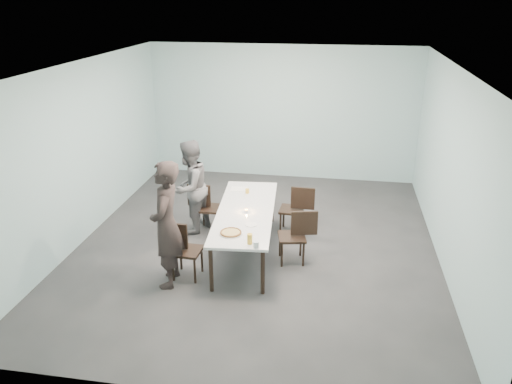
% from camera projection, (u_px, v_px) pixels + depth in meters
% --- Properties ---
extents(ground, '(7.00, 7.00, 0.00)m').
position_uv_depth(ground, '(257.00, 244.00, 8.57)').
color(ground, '#333335').
rests_on(ground, ground).
extents(room_shell, '(6.02, 7.02, 3.01)m').
position_uv_depth(room_shell, '(257.00, 130.00, 7.82)').
color(room_shell, '#A8CFD3').
rests_on(room_shell, ground).
extents(table, '(1.11, 2.66, 0.75)m').
position_uv_depth(table, '(246.00, 214.00, 8.08)').
color(table, white).
rests_on(table, ground).
extents(chair_near_left, '(0.62, 0.44, 0.87)m').
position_uv_depth(chair_near_left, '(182.00, 246.00, 7.45)').
color(chair_near_left, black).
rests_on(chair_near_left, ground).
extents(chair_far_left, '(0.61, 0.42, 0.87)m').
position_uv_depth(chair_far_left, '(205.00, 204.00, 8.92)').
color(chair_far_left, black).
rests_on(chair_far_left, ground).
extents(chair_near_right, '(0.64, 0.50, 0.87)m').
position_uv_depth(chair_near_right, '(297.00, 233.00, 7.87)').
color(chair_near_right, black).
rests_on(chair_near_right, ground).
extents(chair_far_right, '(0.62, 0.44, 0.87)m').
position_uv_depth(chair_far_right, '(296.00, 206.00, 8.83)').
color(chair_far_right, black).
rests_on(chair_far_right, ground).
extents(diner_near, '(0.54, 0.74, 1.90)m').
position_uv_depth(diner_near, '(166.00, 225.00, 7.11)').
color(diner_near, black).
rests_on(diner_near, ground).
extents(diner_far, '(0.88, 0.99, 1.69)m').
position_uv_depth(diner_far, '(190.00, 187.00, 8.76)').
color(diner_far, slate).
rests_on(diner_far, ground).
extents(pizza, '(0.34, 0.34, 0.04)m').
position_uv_depth(pizza, '(231.00, 233.00, 7.28)').
color(pizza, white).
rests_on(pizza, table).
extents(side_plate, '(0.18, 0.18, 0.01)m').
position_uv_depth(side_plate, '(251.00, 225.00, 7.56)').
color(side_plate, white).
rests_on(side_plate, table).
extents(beer_glass, '(0.08, 0.08, 0.15)m').
position_uv_depth(beer_glass, '(250.00, 239.00, 6.97)').
color(beer_glass, gold).
rests_on(beer_glass, table).
extents(water_tumbler, '(0.08, 0.08, 0.09)m').
position_uv_depth(water_tumbler, '(256.00, 245.00, 6.88)').
color(water_tumbler, silver).
rests_on(water_tumbler, table).
extents(tealight, '(0.06, 0.06, 0.05)m').
position_uv_depth(tealight, '(246.00, 211.00, 8.00)').
color(tealight, silver).
rests_on(tealight, table).
extents(amber_tumbler, '(0.07, 0.07, 0.08)m').
position_uv_depth(amber_tumbler, '(247.00, 191.00, 8.74)').
color(amber_tumbler, gold).
rests_on(amber_tumbler, table).
extents(menu, '(0.32, 0.24, 0.01)m').
position_uv_depth(menu, '(239.00, 189.00, 8.94)').
color(menu, silver).
rests_on(menu, table).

